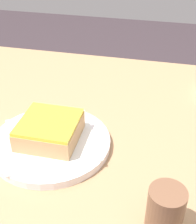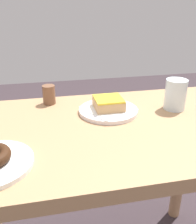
# 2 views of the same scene
# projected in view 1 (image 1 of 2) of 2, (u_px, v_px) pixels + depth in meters

# --- Properties ---
(table) EXTENTS (1.07, 0.62, 0.74)m
(table) POSITION_uv_depth(u_px,v_px,m) (87.00, 160.00, 0.72)
(table) COLOR #A37B55
(table) RESTS_ON ground_plane
(plate_glazed_square) EXTENTS (0.22, 0.22, 0.01)m
(plate_glazed_square) POSITION_uv_depth(u_px,v_px,m) (51.00, 143.00, 0.58)
(plate_glazed_square) COLOR white
(plate_glazed_square) RESTS_ON table
(napkin_glazed_square) EXTENTS (0.21, 0.21, 0.00)m
(napkin_glazed_square) POSITION_uv_depth(u_px,v_px,m) (51.00, 139.00, 0.57)
(napkin_glazed_square) COLOR white
(napkin_glazed_square) RESTS_ON plate_glazed_square
(donut_glazed_square) EXTENTS (0.10, 0.10, 0.04)m
(donut_glazed_square) POSITION_uv_depth(u_px,v_px,m) (50.00, 130.00, 0.56)
(donut_glazed_square) COLOR tan
(donut_glazed_square) RESTS_ON napkin_glazed_square
(sugar_jar) EXTENTS (0.05, 0.05, 0.08)m
(sugar_jar) POSITION_uv_depth(u_px,v_px,m) (165.00, 212.00, 0.41)
(sugar_jar) COLOR brown
(sugar_jar) RESTS_ON table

